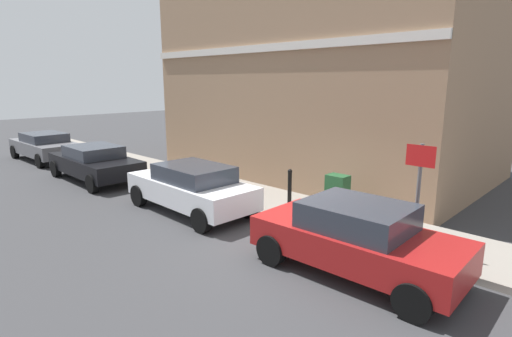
% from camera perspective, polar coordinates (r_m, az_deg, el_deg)
% --- Properties ---
extents(ground, '(80.00, 80.00, 0.00)m').
position_cam_1_polar(ground, '(9.34, 4.93, -10.90)').
color(ground, '#38383A').
extents(sidewalk, '(2.24, 30.00, 0.15)m').
position_cam_1_polar(sidewalk, '(14.80, -8.14, -1.89)').
color(sidewalk, gray).
rests_on(sidewalk, ground).
extents(corner_building, '(8.07, 11.71, 7.48)m').
position_cam_1_polar(corner_building, '(16.67, 10.58, 12.33)').
color(corner_building, '#937256').
rests_on(corner_building, ground).
extents(car_red, '(1.94, 4.03, 1.43)m').
position_cam_1_polar(car_red, '(8.01, 14.15, -9.53)').
color(car_red, maroon).
rests_on(car_red, ground).
extents(car_white, '(1.90, 4.23, 1.39)m').
position_cam_1_polar(car_white, '(11.52, -9.22, -2.61)').
color(car_white, silver).
rests_on(car_white, ground).
extents(car_black, '(2.00, 4.49, 1.33)m').
position_cam_1_polar(car_black, '(16.24, -22.04, 0.85)').
color(car_black, black).
rests_on(car_black, ground).
extents(car_grey, '(1.95, 4.46, 1.32)m').
position_cam_1_polar(car_grey, '(21.41, -27.93, 2.89)').
color(car_grey, slate).
rests_on(car_grey, ground).
extents(utility_cabinet, '(0.46, 0.61, 1.15)m').
position_cam_1_polar(utility_cabinet, '(10.72, 11.49, -4.14)').
color(utility_cabinet, '#1E4C28').
rests_on(utility_cabinet, sidewalk).
extents(bollard_near_cabinet, '(0.14, 0.14, 1.04)m').
position_cam_1_polar(bollard_near_cabinet, '(11.74, 4.83, -2.39)').
color(bollard_near_cabinet, black).
rests_on(bollard_near_cabinet, sidewalk).
extents(bollard_far_kerb, '(0.14, 0.14, 1.04)m').
position_cam_1_polar(bollard_far_kerb, '(12.07, -3.42, -1.95)').
color(bollard_far_kerb, black).
rests_on(bollard_far_kerb, sidewalk).
extents(street_sign, '(0.08, 0.60, 2.30)m').
position_cam_1_polar(street_sign, '(8.86, 22.24, -1.73)').
color(street_sign, '#59595B').
rests_on(street_sign, sidewalk).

